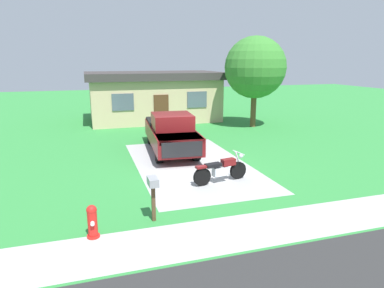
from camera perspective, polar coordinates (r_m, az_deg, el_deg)
ground_plane at (r=14.65m, az=-0.11°, el=-3.43°), size 80.00×80.00×0.00m
driveway_pad at (r=14.65m, az=-0.11°, el=-3.41°), size 4.61×8.49×0.01m
sidewalk_strip at (r=9.49m, az=10.92°, el=-13.70°), size 36.00×1.80×0.01m
motorcycle at (r=12.49m, az=4.87°, el=-4.30°), size 2.19×0.78×1.09m
pickup_truck at (r=16.61m, az=-3.56°, el=2.03°), size 2.43×5.76×1.90m
fire_hydrant at (r=9.09m, az=-16.30°, el=-12.34°), size 0.32×0.40×0.87m
mailbox at (r=9.43m, az=-6.53°, el=-7.23°), size 0.26×0.48×1.26m
shade_tree at (r=22.90m, az=10.50°, el=12.44°), size 3.97×3.97×5.87m
neighbor_house at (r=25.47m, az=-6.39°, el=8.02°), size 9.60×5.60×3.50m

